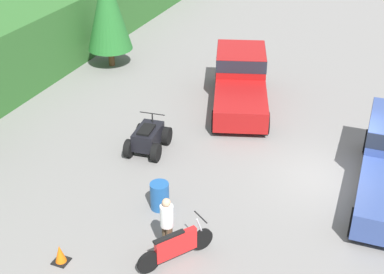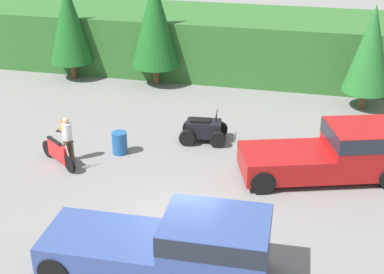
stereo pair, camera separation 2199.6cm
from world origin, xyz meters
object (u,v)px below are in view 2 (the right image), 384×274
at_px(dirt_bike, 58,153).
at_px(quad_atv, 204,130).
at_px(pickup_truck_second, 179,245).
at_px(steel_barrel, 120,143).
at_px(traffic_cone, 62,125).
at_px(rider_person, 68,138).
at_px(pickup_truck_red, 338,151).

xyz_separation_m(dirt_bike, quad_atv, (4.81, 3.21, 0.02)).
relative_size(pickup_truck_second, steel_barrel, 6.81).
bearing_deg(dirt_bike, traffic_cone, 148.89).
relative_size(pickup_truck_second, traffic_cone, 10.90).
bearing_deg(pickup_truck_second, quad_atv, 96.09).
distance_m(pickup_truck_second, rider_person, 7.90).
xyz_separation_m(pickup_truck_second, steel_barrel, (-4.07, 6.47, -0.56)).
relative_size(pickup_truck_red, rider_person, 3.37).
bearing_deg(traffic_cone, rider_person, -58.54).
relative_size(pickup_truck_second, quad_atv, 3.02).
distance_m(dirt_bike, traffic_cone, 3.09).
bearing_deg(quad_atv, pickup_truck_second, -88.24).
bearing_deg(quad_atv, traffic_cone, 177.45).
distance_m(pickup_truck_red, rider_person, 9.80).
height_order(pickup_truck_red, traffic_cone, pickup_truck_red).
height_order(pickup_truck_red, quad_atv, pickup_truck_red).
distance_m(pickup_truck_second, quad_atv, 8.40).
relative_size(quad_atv, steel_barrel, 2.25).
bearing_deg(pickup_truck_red, quad_atv, 143.05).
distance_m(quad_atv, steel_barrel, 3.44).
bearing_deg(rider_person, pickup_truck_second, -11.57).
bearing_deg(traffic_cone, pickup_truck_second, -47.66).
xyz_separation_m(quad_atv, steel_barrel, (-2.91, -1.83, -0.05)).
height_order(pickup_truck_red, steel_barrel, pickup_truck_red).
bearing_deg(quad_atv, pickup_truck_red, -25.03).
height_order(pickup_truck_second, rider_person, pickup_truck_second).
relative_size(quad_atv, rider_person, 1.14).
relative_size(traffic_cone, steel_barrel, 0.62).
bearing_deg(pickup_truck_second, rider_person, 134.42).
distance_m(pickup_truck_red, dirt_bike, 10.11).
relative_size(dirt_bike, rider_person, 1.12).
relative_size(dirt_bike, quad_atv, 0.98).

